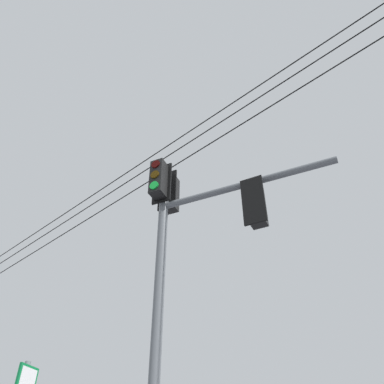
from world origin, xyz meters
TOP-DOWN VIEW (x-y plane):
  - signal_mast_assembly at (1.34, -0.63)m, footprint 3.05×3.04m
  - overhead_wire_span at (0.34, 0.89)m, footprint 13.97×25.35m

SIDE VIEW (x-z plane):
  - signal_mast_assembly at x=1.34m, z-range 1.49..8.91m
  - overhead_wire_span at x=0.34m, z-range 6.93..8.55m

